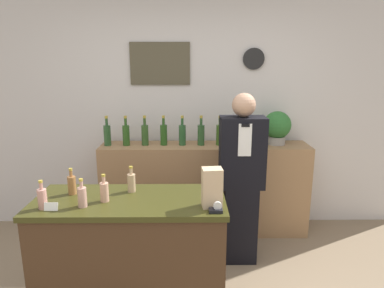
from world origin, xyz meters
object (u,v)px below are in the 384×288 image
at_px(potted_plant, 277,127).
at_px(paper_bag, 212,188).
at_px(shopkeeper, 241,181).
at_px(tape_dispenser, 216,209).

distance_m(potted_plant, paper_bag, 1.65).
bearing_deg(paper_bag, potted_plant, 61.13).
distance_m(shopkeeper, potted_plant, 0.86).
xyz_separation_m(shopkeeper, paper_bag, (-0.33, -0.83, 0.25)).
relative_size(shopkeeper, tape_dispenser, 17.91).
xyz_separation_m(shopkeeper, potted_plant, (0.46, 0.61, 0.39)).
height_order(shopkeeper, potted_plant, shopkeeper).
bearing_deg(potted_plant, paper_bag, -118.87).
distance_m(paper_bag, tape_dispenser, 0.15).
bearing_deg(potted_plant, tape_dispenser, -116.72).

